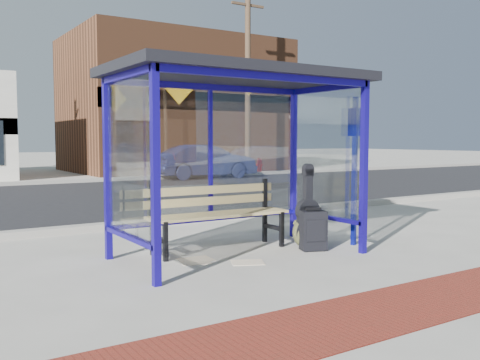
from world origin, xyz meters
TOP-DOWN VIEW (x-y plane):
  - ground at (0.00, 0.00)m, footprint 120.00×120.00m
  - brick_paver_strip at (0.00, -2.60)m, footprint 60.00×1.00m
  - curb_near at (0.00, 2.90)m, footprint 60.00×0.25m
  - street_asphalt at (0.00, 8.00)m, footprint 60.00×10.00m
  - curb_far at (0.00, 13.10)m, footprint 60.00×0.25m
  - far_sidewalk at (0.00, 15.00)m, footprint 60.00×4.00m
  - bus_shelter at (0.00, 0.07)m, footprint 3.30×1.80m
  - storefront_brown at (8.00, 18.49)m, footprint 10.00×7.08m
  - tree_right at (12.50, 22.00)m, footprint 3.60×3.60m
  - utility_pole_east at (9.00, 13.40)m, footprint 1.60×0.24m
  - bench at (-0.04, 0.49)m, footprint 2.02×0.55m
  - guitar_bag at (1.10, -0.08)m, footprint 0.42×0.18m
  - suitcase at (1.05, -0.27)m, footprint 0.40×0.32m
  - backpack at (1.05, -0.07)m, footprint 0.34×0.31m
  - sign_post at (1.81, -0.27)m, footprint 0.13×0.26m
  - newspaper_a at (-0.59, 0.10)m, footprint 0.44×0.36m
  - newspaper_b at (-0.12, -0.39)m, footprint 0.49×0.45m
  - newspaper_c at (-0.66, -0.03)m, footprint 0.41×0.36m
  - parked_car at (6.39, 12.48)m, footprint 4.06×1.56m
  - fire_hydrant at (10.08, 14.05)m, footprint 0.31×0.21m

SIDE VIEW (x-z plane):
  - ground at x=0.00m, z-range 0.00..0.00m
  - street_asphalt at x=0.00m, z-range 0.00..0.00m
  - newspaper_c at x=-0.66m, z-range 0.00..0.01m
  - newspaper_b at x=-0.12m, z-range 0.00..0.01m
  - newspaper_a at x=-0.59m, z-range 0.00..0.01m
  - far_sidewalk at x=0.00m, z-range 0.00..0.01m
  - brick_paver_strip at x=0.00m, z-range 0.00..0.01m
  - curb_near at x=0.00m, z-range 0.00..0.12m
  - curb_far at x=0.00m, z-range 0.00..0.12m
  - backpack at x=1.05m, z-range -0.01..0.40m
  - suitcase at x=1.05m, z-range -0.02..0.58m
  - fire_hydrant at x=10.08m, z-range 0.03..0.72m
  - guitar_bag at x=1.10m, z-range -0.15..0.97m
  - bench at x=-0.04m, z-range 0.06..1.01m
  - parked_car at x=6.39m, z-range 0.00..1.32m
  - sign_post at x=1.81m, z-range 0.13..2.27m
  - bus_shelter at x=0.00m, z-range 0.86..3.28m
  - storefront_brown at x=8.00m, z-range 0.00..6.40m
  - utility_pole_east at x=9.00m, z-range 0.11..8.11m
  - tree_right at x=12.50m, z-range 1.94..8.97m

